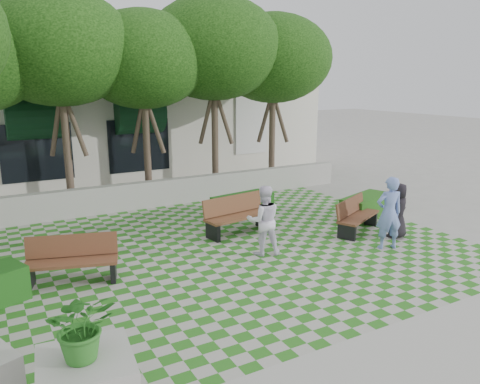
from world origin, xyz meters
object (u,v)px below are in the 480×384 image
hedge_east (366,206)px  planter_front (87,381)px  person_white (264,220)px  person_blue (389,213)px  bench_west (72,261)px  hedge_midright (243,206)px  bench_east (356,216)px  bench_mid (237,216)px  person_dark (398,211)px

hedge_east → planter_front: bearing=-151.0°
hedge_east → person_white: bearing=-165.6°
planter_front → person_blue: size_ratio=1.02×
bench_west → person_white: 4.57m
hedge_midright → person_white: 3.45m
bench_east → bench_west: bearing=152.0°
bench_east → planter_front: size_ratio=0.99×
bench_mid → planter_front: 8.11m
bench_west → hedge_midright: size_ratio=1.01×
person_blue → person_white: 3.28m
hedge_east → planter_front: 11.21m
bench_mid → person_white: bearing=-106.1°
person_dark → person_white: (-3.93, 0.75, 0.11)m
planter_front → person_white: bearing=39.3°
person_dark → person_white: size_ratio=0.87×
bench_west → planter_front: (-0.67, -4.87, 0.30)m
planter_front → person_blue: (8.22, 3.01, 0.17)m
bench_west → person_dark: bearing=7.8°
planter_front → hedge_midright: bearing=49.3°
bench_mid → person_dark: 4.48m
person_dark → planter_front: bearing=10.1°
person_white → hedge_midright: bearing=-92.4°
bench_mid → bench_west: bearing=-174.8°
bench_east → hedge_midright: (-2.08, 2.98, -0.11)m
hedge_east → hedge_midright: size_ratio=0.99×
bench_west → person_blue: (7.54, -1.86, 0.47)m
person_blue → planter_front: bearing=39.2°
planter_front → person_blue: planter_front is taller
bench_east → hedge_midright: bench_east is taller
person_blue → bench_west: bearing=5.2°
hedge_midright → person_white: size_ratio=1.13×
bench_east → bench_west: bench_west is taller
person_dark → hedge_midright: bearing=-66.4°
hedge_east → person_dark: size_ratio=1.28×
bench_west → hedge_midright: 6.28m
planter_front → person_blue: 8.75m
bench_west → person_dark: size_ratio=1.31×
person_dark → person_white: person_white is taller
hedge_midright → planter_front: 9.82m
hedge_midright → person_blue: (1.81, -4.43, 0.61)m
person_dark → bench_west: bearing=-20.2°
bench_east → bench_west: (-7.81, 0.42, 0.02)m
bench_mid → hedge_midright: size_ratio=1.05×
hedge_midright → person_white: person_white is taller
planter_front → person_dark: (9.11, 3.50, -0.01)m
bench_mid → planter_front: planter_front is taller
bench_mid → hedge_east: bench_mid is taller
hedge_midright → planter_front: (-6.40, -7.43, 0.44)m
bench_west → hedge_east: bench_west is taller
person_dark → bench_mid: bearing=-45.4°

